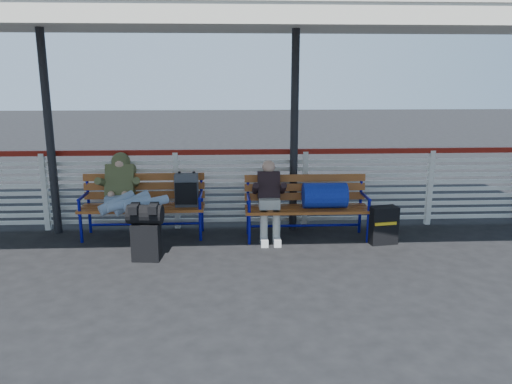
{
  "coord_description": "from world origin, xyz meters",
  "views": [
    {
      "loc": [
        0.84,
        -5.68,
        2.33
      ],
      "look_at": [
        1.19,
        1.0,
        0.77
      ],
      "focal_mm": 35.0,
      "sensor_mm": 36.0,
      "label": 1
    }
  ],
  "objects": [
    {
      "name": "bench_right",
      "position": [
        2.08,
        1.3,
        0.61
      ],
      "size": [
        1.8,
        0.56,
        0.92
      ],
      "color": "#AA5621",
      "rests_on": "ground"
    },
    {
      "name": "traveler_man",
      "position": [
        -0.6,
        1.19,
        0.67
      ],
      "size": [
        0.94,
        1.64,
        0.77
      ],
      "color": "#8DA9BE",
      "rests_on": "ground"
    },
    {
      "name": "bench_left",
      "position": [
        -0.24,
        1.53,
        0.6
      ],
      "size": [
        1.8,
        0.56,
        0.94
      ],
      "color": "#AA5621",
      "rests_on": "ground"
    },
    {
      "name": "companion_person",
      "position": [
        1.4,
        1.3,
        0.6
      ],
      "size": [
        0.32,
        0.66,
        1.15
      ],
      "color": "#B6B3A5",
      "rests_on": "ground"
    },
    {
      "name": "fence",
      "position": [
        0.0,
        1.9,
        0.66
      ],
      "size": [
        12.08,
        0.08,
        1.24
      ],
      "color": "silver",
      "rests_on": "ground"
    },
    {
      "name": "luggage_stack",
      "position": [
        -0.25,
        0.5,
        0.4
      ],
      "size": [
        0.47,
        0.29,
        0.74
      ],
      "rotation": [
        0.0,
        0.0,
        -0.1
      ],
      "color": "black",
      "rests_on": "ground"
    },
    {
      "name": "canopy",
      "position": [
        -0.0,
        0.87,
        3.04
      ],
      "size": [
        12.6,
        3.6,
        3.16
      ],
      "color": "silver",
      "rests_on": "ground"
    },
    {
      "name": "suitcase_side",
      "position": [
        3.0,
        1.0,
        0.27
      ],
      "size": [
        0.42,
        0.29,
        0.54
      ],
      "rotation": [
        0.0,
        0.0,
        0.17
      ],
      "color": "black",
      "rests_on": "ground"
    },
    {
      "name": "ground",
      "position": [
        0.0,
        0.0,
        0.0
      ],
      "size": [
        60.0,
        60.0,
        0.0
      ],
      "primitive_type": "plane",
      "color": "black",
      "rests_on": "ground"
    }
  ]
}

